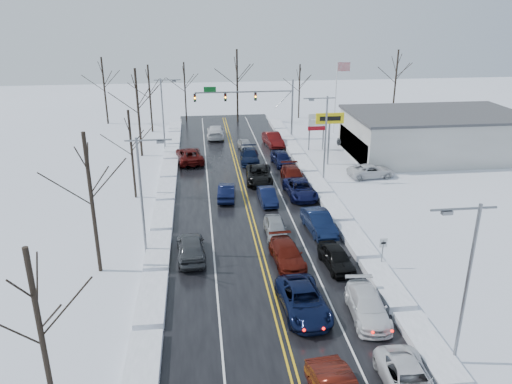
{
  "coord_description": "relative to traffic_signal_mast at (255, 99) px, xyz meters",
  "views": [
    {
      "loc": [
        -4.3,
        -37.8,
        17.73
      ],
      "look_at": [
        0.41,
        1.55,
        2.5
      ],
      "focal_mm": 35.0,
      "sensor_mm": 36.0,
      "label": 1
    }
  ],
  "objects": [
    {
      "name": "queued_car_6",
      "position": [
        -1.58,
        -17.03,
        -5.48
      ],
      "size": [
        3.03,
        5.87,
        1.58
      ],
      "primitive_type": "imported",
      "rotation": [
        0.0,
        0.0,
        -0.07
      ],
      "color": "black",
      "rests_on": "ground"
    },
    {
      "name": "snow_bank_left",
      "position": [
        -11.05,
        -25.99,
        -5.48
      ],
      "size": [
        1.76,
        72.0,
        0.53
      ],
      "primitive_type": "cube",
      "color": "white",
      "rests_on": "ground"
    },
    {
      "name": "queued_car_17",
      "position": [
        1.96,
        -3.36,
        -5.48
      ],
      "size": [
        2.42,
        5.34,
        1.7
      ],
      "primitive_type": "imported",
      "rotation": [
        0.0,
        0.0,
        0.12
      ],
      "color": "#4D0A0A",
      "rests_on": "ground"
    },
    {
      "name": "queued_car_5",
      "position": [
        -1.54,
        -22.9,
        -5.48
      ],
      "size": [
        1.6,
        4.21,
        1.37
      ],
      "primitive_type": "imported",
      "rotation": [
        0.0,
        0.0,
        0.04
      ],
      "color": "black",
      "rests_on": "ground"
    },
    {
      "name": "tires_plus_sign",
      "position": [
        7.05,
        -12.0,
        -0.49
      ],
      "size": [
        3.2,
        0.34,
        6.0
      ],
      "color": "slate",
      "rests_on": "ground"
    },
    {
      "name": "tree_left_e",
      "position": [
        -14.25,
        6.01,
        1.16
      ],
      "size": [
        3.8,
        3.8,
        9.5
      ],
      "color": "#2D231C",
      "rests_on": "ground"
    },
    {
      "name": "oncoming_car_3",
      "position": [
        -8.6,
        -32.85,
        -5.48
      ],
      "size": [
        2.27,
        5.12,
        1.71
      ],
      "primitive_type": "imported",
      "rotation": [
        0.0,
        0.0,
        3.19
      ],
      "color": "#3C3E41",
      "rests_on": "ground"
    },
    {
      "name": "streetlight_ne",
      "position": [
        4.85,
        -17.99,
        -0.17
      ],
      "size": [
        3.2,
        0.25,
        9.0
      ],
      "color": "slate",
      "rests_on": "ground"
    },
    {
      "name": "streetlight_se",
      "position": [
        4.85,
        -45.99,
        -0.17
      ],
      "size": [
        3.2,
        0.25,
        9.0
      ],
      "color": "slate",
      "rests_on": "ground"
    },
    {
      "name": "streetlight_sw",
      "position": [
        -11.74,
        -31.99,
        -0.17
      ],
      "size": [
        3.2,
        0.25,
        9.0
      ],
      "color": "slate",
      "rests_on": "ground"
    },
    {
      "name": "streetlight_nw",
      "position": [
        -11.74,
        -3.99,
        -0.17
      ],
      "size": [
        3.2,
        0.25,
        9.0
      ],
      "color": "slate",
      "rests_on": "ground"
    },
    {
      "name": "traffic_signal_mast",
      "position": [
        0.0,
        0.0,
        0.0
      ],
      "size": [
        13.28,
        0.39,
        8.0
      ],
      "color": "slate",
      "rests_on": "ground"
    },
    {
      "name": "tree_far_e",
      "position": [
        24.55,
        13.01,
        1.86
      ],
      "size": [
        4.2,
        4.2,
        10.5
      ],
      "color": "#2D231C",
      "rests_on": "ground"
    },
    {
      "name": "oncoming_car_1",
      "position": [
        -8.83,
        -9.25,
        -5.48
      ],
      "size": [
        3.57,
        6.38,
        1.68
      ],
      "primitive_type": "imported",
      "rotation": [
        0.0,
        0.0,
        3.27
      ],
      "color": "#470B09",
      "rests_on": "ground"
    },
    {
      "name": "queued_car_12",
      "position": [
        1.63,
        -35.43,
        -5.48
      ],
      "size": [
        2.13,
        4.49,
        1.48
      ],
      "primitive_type": "imported",
      "rotation": [
        0.0,
        0.0,
        0.09
      ],
      "color": "black",
      "rests_on": "ground"
    },
    {
      "name": "used_vehicles_sign",
      "position": [
        7.05,
        -5.99,
        -2.16
      ],
      "size": [
        2.2,
        0.22,
        4.65
      ],
      "color": "slate",
      "rests_on": "ground"
    },
    {
      "name": "tree_far_d",
      "position": [
        8.55,
        12.51,
        0.46
      ],
      "size": [
        3.4,
        3.4,
        8.5
      ],
      "color": "#2D231C",
      "rests_on": "ground"
    },
    {
      "name": "queued_car_11",
      "position": [
        1.86,
        -41.48,
        -5.48
      ],
      "size": [
        2.44,
        5.2,
        1.47
      ],
      "primitive_type": "imported",
      "rotation": [
        0.0,
        0.0,
        -0.08
      ],
      "color": "white",
      "rests_on": "ground"
    },
    {
      "name": "queued_car_16",
      "position": [
        1.69,
        -11.7,
        -5.48
      ],
      "size": [
        2.33,
        4.86,
        1.6
      ],
      "primitive_type": "imported",
      "rotation": [
        0.0,
        0.0,
        0.1
      ],
      "color": "black",
      "rests_on": "ground"
    },
    {
      "name": "queued_car_7",
      "position": [
        -1.84,
        -10.17,
        -5.48
      ],
      "size": [
        2.43,
        5.34,
        1.51
      ],
      "primitive_type": "imported",
      "rotation": [
        0.0,
        0.0,
        -0.06
      ],
      "color": "black",
      "rests_on": "ground"
    },
    {
      "name": "parked_car_1",
      "position": [
        13.5,
        -11.6,
        -5.48
      ],
      "size": [
        2.26,
        4.85,
        1.37
      ],
      "primitive_type": "imported",
      "rotation": [
        0.0,
        0.0,
        -0.07
      ],
      "color": "#45474A",
      "rests_on": "ground"
    },
    {
      "name": "tree_far_c",
      "position": [
        -1.45,
        11.01,
        2.21
      ],
      "size": [
        4.4,
        4.4,
        11.0
      ],
      "color": "#2D231C",
      "rests_on": "ground"
    },
    {
      "name": "tree_left_c",
      "position": [
        -13.95,
        -19.99,
        0.46
      ],
      "size": [
        3.4,
        3.4,
        8.5
      ],
      "color": "#2D231C",
      "rests_on": "ground"
    },
    {
      "name": "dealership_building",
      "position": [
        20.53,
        -9.99,
        -2.82
      ],
      "size": [
        20.4,
        12.4,
        5.3
      ],
      "color": "beige",
      "rests_on": "ground"
    },
    {
      "name": "tree_far_a",
      "position": [
        -21.45,
        12.01,
        1.51
      ],
      "size": [
        4.0,
        4.0,
        10.0
      ],
      "color": "#2D231C",
      "rests_on": "ground"
    },
    {
      "name": "tree_left_b",
      "position": [
        -14.95,
        -33.99,
        1.51
      ],
      "size": [
        4.0,
        4.0,
        10.0
      ],
      "color": "#2D231C",
      "rests_on": "ground"
    },
    {
      "name": "parked_car_2",
      "position": [
        11.48,
        -5.77,
        -5.48
      ],
      "size": [
        2.35,
        5.05,
        1.67
      ],
      "primitive_type": "imported",
      "rotation": [
        0.0,
        0.0,
        3.22
      ],
      "color": "#3A3C3F",
      "rests_on": "ground"
    },
    {
      "name": "oncoming_car_0",
      "position": [
        -5.25,
        -21.4,
        -5.48
      ],
      "size": [
        2.01,
        4.63,
        1.48
      ],
      "primitive_type": "imported",
      "rotation": [
        0.0,
        0.0,
        3.04
      ],
      "color": "black",
      "rests_on": "ground"
    },
    {
      "name": "tree_left_d",
      "position": [
        -14.65,
        -5.99,
        1.86
      ],
      "size": [
        4.2,
        4.2,
        10.5
      ],
      "color": "#2D231C",
      "rests_on": "ground"
    },
    {
      "name": "snow_bank_right",
      "position": [
        4.15,
        -25.99,
        -5.48
      ],
      "size": [
        1.76,
        72.0,
        0.53
      ],
      "primitive_type": "cube",
      "color": "white",
      "rests_on": "ground"
    },
    {
      "name": "queued_car_8",
      "position": [
        -1.82,
        -4.98,
        -5.48
      ],
      "size": [
        2.0,
        4.07,
        1.34
      ],
      "primitive_type": "imported",
      "rotation": [
        0.0,
        0.0,
        0.11
      ],
      "color": "#9B9DA2",
      "rests_on": "ground"
    },
    {
      "name": "ground",
      "position": [
        -3.45,
        -27.99,
        -5.48
      ],
      "size": [
        160.0,
        160.0,
        0.0
      ],
      "primitive_type": "plane",
      "color": "silver",
      "rests_on": "ground"
    },
    {
      "name": "tree_left_a",
      "position": [
        -14.45,
        -47.99,
        0.81
      ],
      "size": [
        3.6,
        3.6,
        9.0
      ],
      "color": "#2D231C",
      "rests_on": "ground"
    },
    {
      "name": "queued_car_13",
      "position": [
        1.76,
        -29.58,
        -5.48
      ],
      "size": [
        2.2,
        5.2,
        1.67
      ],
      "primitive_type": "imported",
      "rotation": [
        0.0,
        0.0,
        0.09
      ],
      "color": "black",
      "rests_on": "ground"
    },
    {
      "name": "queued_car_2",
      "position": [
        -1.83,
        -40.55,
        -5.48
      ],
      "size": [
        2.9,
        5.74,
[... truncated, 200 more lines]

